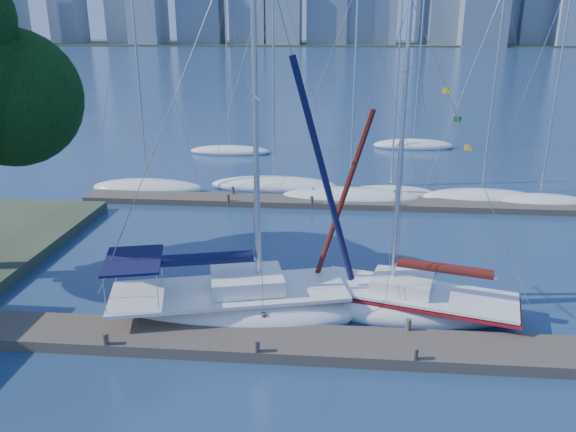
{
  "coord_description": "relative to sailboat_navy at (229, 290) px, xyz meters",
  "views": [
    {
      "loc": [
        2.37,
        -16.38,
        10.34
      ],
      "look_at": [
        0.58,
        4.0,
        3.35
      ],
      "focal_mm": 35.0,
      "sensor_mm": 36.0,
      "label": 1
    }
  ],
  "objects": [
    {
      "name": "ground",
      "position": [
        1.42,
        -2.03,
        -1.07
      ],
      "size": [
        700.0,
        700.0,
        0.0
      ],
      "primitive_type": "plane",
      "color": "navy",
      "rests_on": "ground"
    },
    {
      "name": "near_dock",
      "position": [
        1.42,
        -2.03,
        -0.87
      ],
      "size": [
        26.0,
        2.0,
        0.4
      ],
      "primitive_type": "cube",
      "color": "#4F4539",
      "rests_on": "ground"
    },
    {
      "name": "far_dock",
      "position": [
        3.42,
        13.97,
        -0.89
      ],
      "size": [
        30.0,
        1.8,
        0.36
      ],
      "primitive_type": "cube",
      "color": "#4F4539",
      "rests_on": "ground"
    },
    {
      "name": "far_shore",
      "position": [
        1.42,
        317.97,
        -1.07
      ],
      "size": [
        800.0,
        100.0,
        1.5
      ],
      "primitive_type": "cube",
      "color": "#38472D",
      "rests_on": "ground"
    },
    {
      "name": "sailboat_navy",
      "position": [
        0.0,
        0.0,
        0.0
      ],
      "size": [
        9.73,
        5.18,
        14.52
      ],
      "rotation": [
        0.0,
        0.0,
        0.24
      ],
      "color": "white",
      "rests_on": "ground"
    },
    {
      "name": "sailboat_maroon",
      "position": [
        6.89,
        0.83,
        -0.14
      ],
      "size": [
        8.16,
        4.49,
        11.7
      ],
      "rotation": [
        0.0,
        0.0,
        -0.26
      ],
      "color": "white",
      "rests_on": "ground"
    },
    {
      "name": "bg_boat_0",
      "position": [
        -8.43,
        15.93,
        -0.76
      ],
      "size": [
        7.7,
        3.84,
        15.79
      ],
      "rotation": [
        0.0,
        0.0,
        -0.21
      ],
      "color": "white",
      "rests_on": "ground"
    },
    {
      "name": "bg_boat_1",
      "position": [
        -0.26,
        17.31,
        -0.79
      ],
      "size": [
        8.76,
        4.88,
        14.63
      ],
      "rotation": [
        0.0,
        0.0,
        0.32
      ],
      "color": "white",
      "rests_on": "ground"
    },
    {
      "name": "bg_boat_2",
      "position": [
        4.72,
        14.91,
        -0.79
      ],
      "size": [
        8.83,
        3.66,
        12.97
      ],
      "rotation": [
        0.0,
        0.0,
        0.14
      ],
      "color": "white",
      "rests_on": "ground"
    },
    {
      "name": "bg_boat_3",
      "position": [
        7.29,
        16.2,
        -0.81
      ],
      "size": [
        6.15,
        3.93,
        13.29
      ],
      "rotation": [
        0.0,
        0.0,
        -0.37
      ],
      "color": "white",
      "rests_on": "ground"
    },
    {
      "name": "bg_boat_4",
      "position": [
        12.77,
        15.58,
        -0.8
      ],
      "size": [
        7.45,
        3.32,
        12.85
      ],
      "rotation": [
        0.0,
        0.0,
        0.15
      ],
      "color": "white",
      "rests_on": "ground"
    },
    {
      "name": "bg_boat_5",
      "position": [
        16.07,
        15.04,
        -0.8
      ],
      "size": [
        6.38,
        3.4,
        13.52
      ],
      "rotation": [
        0.0,
        0.0,
        -0.23
      ],
      "color": "white",
      "rests_on": "ground"
    },
    {
      "name": "bg_boat_6",
      "position": [
        -5.19,
        27.68,
        -0.83
      ],
      "size": [
        7.05,
        4.64,
        12.56
      ],
      "rotation": [
        0.0,
        0.0,
        -0.42
      ],
      "color": "white",
      "rests_on": "ground"
    },
    {
      "name": "bg_boat_7",
      "position": [
        10.57,
        31.33,
        -0.78
      ],
      "size": [
        7.4,
        4.65,
        14.67
      ],
      "rotation": [
        0.0,
        0.0,
        -0.36
      ],
      "color": "white",
      "rests_on": "ground"
    }
  ]
}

